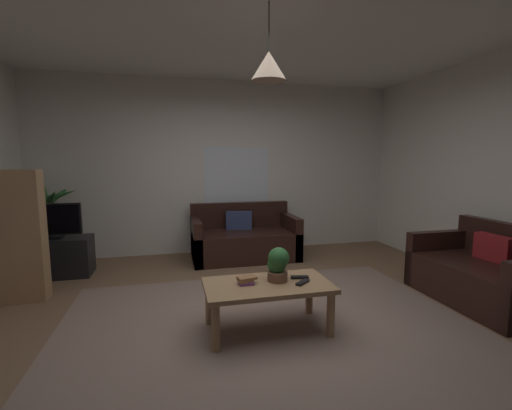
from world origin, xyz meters
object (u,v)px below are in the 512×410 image
object	(u,v)px
tv_stand	(54,257)
bookshelf_corner	(6,237)
coffee_table	(268,291)
couch_under_window	(244,240)
book_on_table_1	(245,280)
potted_palm_corner	(50,226)
potted_plant_on_table	(278,264)
book_on_table_0	(246,283)
couch_right_side	(485,276)
pendant_lamp	(269,66)
remote_on_table_0	(300,277)
remote_on_table_1	(303,282)
book_on_table_2	(247,278)
tv	(51,221)

from	to	relation	value
tv_stand	bookshelf_corner	bearing A→B (deg)	-102.97
coffee_table	tv_stand	xyz separation A→B (m)	(-2.29, 2.05, -0.11)
coffee_table	couch_under_window	bearing A→B (deg)	83.32
book_on_table_1	potted_palm_corner	world-z (taller)	potted_palm_corner
potted_plant_on_table	book_on_table_0	bearing A→B (deg)	-173.50
book_on_table_1	potted_plant_on_table	size ratio (longest dim) A/B	0.41
couch_right_side	pendant_lamp	bearing A→B (deg)	-88.56
remote_on_table_0	potted_plant_on_table	xyz separation A→B (m)	(-0.21, 0.01, 0.14)
remote_on_table_0	couch_right_side	bearing A→B (deg)	102.95
couch_under_window	remote_on_table_0	size ratio (longest dim) A/B	9.83
couch_right_side	coffee_table	xyz separation A→B (m)	(-2.40, -0.06, 0.09)
pendant_lamp	tv_stand	bearing A→B (deg)	138.14
couch_right_side	book_on_table_1	bearing A→B (deg)	-89.36
remote_on_table_0	remote_on_table_1	distance (m)	0.13
remote_on_table_1	couch_under_window	bearing A→B (deg)	-37.95
couch_right_side	potted_plant_on_table	distance (m)	2.31
book_on_table_0	tv_stand	world-z (taller)	tv_stand
remote_on_table_0	potted_palm_corner	distance (m)	3.77
remote_on_table_1	potted_plant_on_table	xyz separation A→B (m)	(-0.18, 0.14, 0.14)
book_on_table_0	pendant_lamp	xyz separation A→B (m)	(0.19, -0.03, 1.81)
remote_on_table_0	pendant_lamp	bearing A→B (deg)	-67.95
book_on_table_2	bookshelf_corner	world-z (taller)	bookshelf_corner
book_on_table_1	book_on_table_2	distance (m)	0.03
coffee_table	potted_palm_corner	world-z (taller)	potted_palm_corner
coffee_table	potted_palm_corner	distance (m)	3.58
remote_on_table_1	book_on_table_1	bearing A→B (deg)	38.64
book_on_table_1	book_on_table_0	bearing A→B (deg)	-34.61
coffee_table	pendant_lamp	xyz separation A→B (m)	(0.00, 0.00, 1.89)
book_on_table_0	remote_on_table_0	size ratio (longest dim) A/B	0.78
bookshelf_corner	coffee_table	bearing A→B (deg)	-26.72
book_on_table_1	book_on_table_2	size ratio (longest dim) A/B	0.76
couch_right_side	book_on_table_0	xyz separation A→B (m)	(-2.59, -0.03, 0.17)
remote_on_table_0	pendant_lamp	world-z (taller)	pendant_lamp
coffee_table	remote_on_table_1	size ratio (longest dim) A/B	6.87
coffee_table	book_on_table_2	world-z (taller)	book_on_table_2
book_on_table_1	tv	distance (m)	2.90
couch_right_side	tv_stand	bearing A→B (deg)	-112.99
coffee_table	book_on_table_0	distance (m)	0.21
book_on_table_0	tv	bearing A→B (deg)	136.38
potted_plant_on_table	pendant_lamp	bearing A→B (deg)	-151.01
couch_under_window	pendant_lamp	distance (m)	3.05
tv	book_on_table_1	bearing A→B (deg)	-43.65
coffee_table	tv_stand	bearing A→B (deg)	138.14
potted_plant_on_table	pendant_lamp	world-z (taller)	pendant_lamp
bookshelf_corner	couch_under_window	bearing A→B (deg)	21.20
tv_stand	book_on_table_2	bearing A→B (deg)	-43.71
couch_under_window	bookshelf_corner	distance (m)	2.97
potted_palm_corner	bookshelf_corner	bearing A→B (deg)	-89.78
coffee_table	pendant_lamp	world-z (taller)	pendant_lamp
potted_palm_corner	book_on_table_1	bearing A→B (deg)	-48.15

